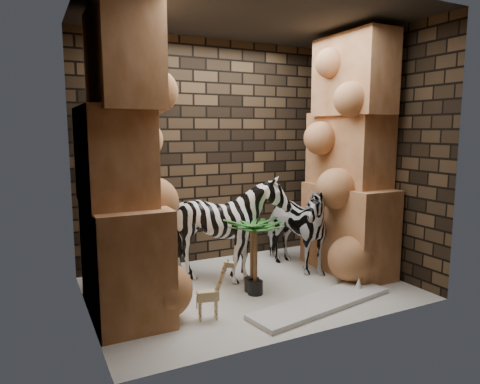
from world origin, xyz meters
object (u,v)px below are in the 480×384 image
surfboard (322,303)px  zebra_right (292,220)px  giraffe_toy (208,289)px  palm_front (252,255)px  palm_back (255,258)px  zebra_left (229,234)px

surfboard → zebra_right: bearing=61.9°
giraffe_toy → palm_front: size_ratio=0.71×
palm_back → palm_front: bearing=84.6°
giraffe_toy → palm_back: size_ratio=0.74×
giraffe_toy → palm_front: 0.87m
zebra_right → palm_back: size_ratio=1.61×
zebra_left → giraffe_toy: (-0.63, -0.87, -0.28)m
zebra_right → surfboard: zebra_right is taller
palm_front → palm_back: size_ratio=1.03×
giraffe_toy → zebra_right: bearing=42.2°
zebra_right → zebra_left: (-0.92, -0.04, -0.07)m
giraffe_toy → zebra_left: bearing=65.9°
giraffe_toy → palm_front: (0.72, 0.47, 0.12)m
palm_back → surfboard: size_ratio=0.48×
zebra_left → palm_back: (0.09, -0.51, -0.17)m
zebra_right → palm_front: bearing=-159.3°
zebra_left → surfboard: bearing=-68.1°
giraffe_toy → palm_back: palm_back is taller
giraffe_toy → surfboard: size_ratio=0.35×
zebra_left → zebra_right: bearing=-2.5°
palm_front → palm_back: bearing=-95.4°
palm_front → giraffe_toy: bearing=-147.2°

